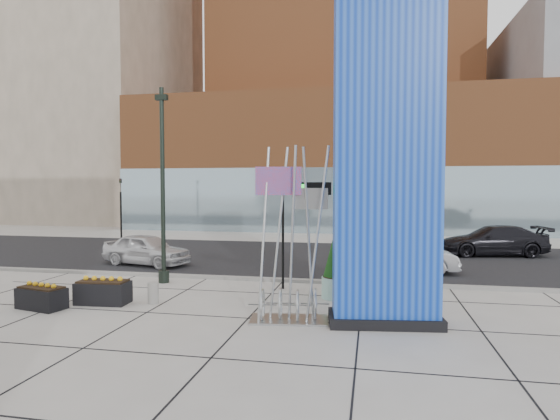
% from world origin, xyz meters
% --- Properties ---
extents(ground, '(160.00, 160.00, 0.00)m').
position_xyz_m(ground, '(0.00, 0.00, 0.00)').
color(ground, '#9E9991').
rests_on(ground, ground).
extents(street_asphalt, '(80.00, 12.00, 0.02)m').
position_xyz_m(street_asphalt, '(0.00, 10.00, 0.01)').
color(street_asphalt, black).
rests_on(street_asphalt, ground).
extents(curb_edge, '(80.00, 0.30, 0.12)m').
position_xyz_m(curb_edge, '(0.00, 4.00, 0.06)').
color(curb_edge, gray).
rests_on(curb_edge, ground).
extents(tower_podium, '(34.00, 10.00, 11.00)m').
position_xyz_m(tower_podium, '(1.00, 27.00, 5.50)').
color(tower_podium, '#A95D31').
rests_on(tower_podium, ground).
extents(tower_glass_front, '(34.00, 0.60, 5.00)m').
position_xyz_m(tower_glass_front, '(1.00, 22.20, 2.50)').
color(tower_glass_front, '#8CA5B2').
rests_on(tower_glass_front, ground).
extents(building_beige_left, '(18.00, 20.00, 34.00)m').
position_xyz_m(building_beige_left, '(-26.00, 34.00, 17.00)').
color(building_beige_left, gray).
rests_on(building_beige_left, ground).
extents(blue_pylon, '(3.03, 1.65, 9.62)m').
position_xyz_m(blue_pylon, '(4.64, -0.83, 4.65)').
color(blue_pylon, '#0C37BA').
rests_on(blue_pylon, ground).
extents(lamp_post, '(0.46, 0.40, 7.22)m').
position_xyz_m(lamp_post, '(-3.33, 2.97, 2.96)').
color(lamp_post, black).
rests_on(lamp_post, ground).
extents(public_art_sculpture, '(2.18, 1.29, 4.69)m').
position_xyz_m(public_art_sculpture, '(2.14, -1.00, 1.23)').
color(public_art_sculpture, '#B0B4B5').
rests_on(public_art_sculpture, ground).
extents(concrete_bollard, '(0.33, 0.33, 0.64)m').
position_xyz_m(concrete_bollard, '(-2.31, 0.03, 0.32)').
color(concrete_bollard, gray).
rests_on(concrete_bollard, ground).
extents(overhead_street_sign, '(1.77, 0.42, 3.74)m').
position_xyz_m(overhead_street_sign, '(1.88, 2.80, 3.21)').
color(overhead_street_sign, black).
rests_on(overhead_street_sign, ground).
extents(round_planter_east, '(0.98, 0.98, 2.44)m').
position_xyz_m(round_planter_east, '(5.84, 3.60, 1.16)').
color(round_planter_east, '#97CBC0').
rests_on(round_planter_east, ground).
extents(round_planter_mid, '(0.98, 0.98, 2.46)m').
position_xyz_m(round_planter_mid, '(3.20, 1.80, 1.16)').
color(round_planter_mid, '#97CBC0').
rests_on(round_planter_mid, ground).
extents(round_planter_west, '(0.92, 0.92, 2.30)m').
position_xyz_m(round_planter_west, '(3.80, 3.60, 1.09)').
color(round_planter_west, '#97CBC0').
rests_on(round_planter_west, ground).
extents(box_planter_north, '(1.61, 0.88, 0.86)m').
position_xyz_m(box_planter_north, '(-3.80, -0.31, 0.39)').
color(box_planter_north, black).
rests_on(box_planter_north, ground).
extents(box_planter_south, '(1.55, 1.01, 0.78)m').
position_xyz_m(box_planter_south, '(-5.24, -1.20, 0.36)').
color(box_planter_south, black).
rests_on(box_planter_south, ground).
extents(car_white_west, '(4.45, 2.62, 1.42)m').
position_xyz_m(car_white_west, '(-5.77, 6.36, 0.71)').
color(car_white_west, silver).
rests_on(car_white_west, ground).
extents(car_silver_mid, '(4.37, 1.88, 1.40)m').
position_xyz_m(car_silver_mid, '(5.62, 6.69, 0.70)').
color(car_silver_mid, '#AAABB1').
rests_on(car_silver_mid, ground).
extents(car_dark_east, '(5.58, 2.94, 1.54)m').
position_xyz_m(car_dark_east, '(10.44, 12.52, 0.77)').
color(car_dark_east, black).
rests_on(car_dark_east, ground).
extents(traffic_signal, '(0.15, 0.18, 4.10)m').
position_xyz_m(traffic_signal, '(-12.00, 15.00, 2.30)').
color(traffic_signal, black).
rests_on(traffic_signal, ground).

